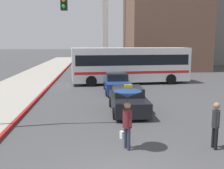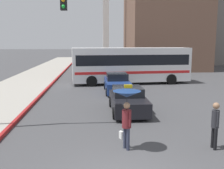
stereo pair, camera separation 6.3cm
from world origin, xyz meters
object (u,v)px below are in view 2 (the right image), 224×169
Objects in this scene: city_bus at (131,64)px; pedestrian_with_umbrella at (127,104)px; taxi at (128,100)px; pedestrian_man at (215,122)px; traffic_light at (20,31)px; monument_cross at (106,0)px; sedan_red at (117,83)px.

city_bus reaches higher than pedestrian_with_umbrella.
city_bus reaches higher than taxi.
traffic_light reaches higher than pedestrian_man.
pedestrian_man is 0.10× the size of monument_cross.
pedestrian_with_umbrella is 5.79m from traffic_light.
monument_cross is at bearing -90.44° from taxi.
sedan_red is 2.63× the size of pedestrian_man.
monument_cross is at bearing -176.06° from pedestrian_man.
taxi is 0.91× the size of sedan_red.
traffic_light reaches higher than sedan_red.
taxi is at bearing 90.45° from sedan_red.
taxi is at bearing 24.58° from traffic_light.
pedestrian_with_umbrella is at bearing -33.21° from traffic_light.
traffic_light is at bearing 24.58° from taxi.
monument_cross is (0.25, 21.15, 9.49)m from sedan_red.
sedan_red is at bearing -27.38° from pedestrian_with_umbrella.
sedan_red is 4.72m from city_bus.
sedan_red is at bearing -167.62° from pedestrian_man.
traffic_light is at bearing 33.07° from pedestrian_with_umbrella.
pedestrian_man is (3.18, -0.21, -0.68)m from pedestrian_with_umbrella.
taxi is 28.72m from monument_cross.
pedestrian_man is at bearing -22.04° from traffic_light.
city_bus is 1.75× the size of traffic_light.
city_bus is 6.42× the size of pedestrian_man.
taxi is at bearing -90.44° from monument_cross.
traffic_light is 30.44m from monument_cross.
monument_cross is at bearing -0.17° from city_bus.
monument_cross reaches higher than sedan_red.
sedan_red is 0.25× the size of monument_cross.
city_bus is (1.71, 4.24, 1.18)m from sedan_red.
monument_cross reaches higher than pedestrian_man.
taxi reaches higher than sedan_red.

